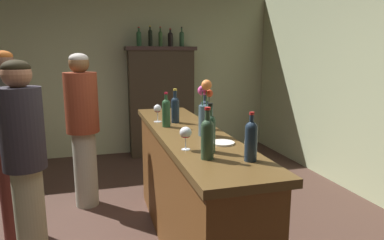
% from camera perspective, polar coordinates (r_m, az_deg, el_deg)
% --- Properties ---
extents(wall_back, '(5.69, 0.12, 2.61)m').
position_cam_1_polar(wall_back, '(5.70, -14.60, 7.31)').
color(wall_back, '#B5BA90').
rests_on(wall_back, ground).
extents(bar_counter, '(0.52, 2.38, 1.03)m').
position_cam_1_polar(bar_counter, '(2.89, -0.54, -11.81)').
color(bar_counter, brown).
rests_on(bar_counter, ground).
extents(display_cabinet, '(1.11, 0.38, 1.76)m').
position_cam_1_polar(display_cabinet, '(5.55, -5.21, 3.46)').
color(display_cabinet, '#35291E').
rests_on(display_cabinet, ground).
extents(wine_bottle_syrah, '(0.07, 0.07, 0.29)m').
position_cam_1_polar(wine_bottle_syrah, '(2.79, 2.20, 1.23)').
color(wine_bottle_syrah, '#222E38').
rests_on(wine_bottle_syrah, bar_counter).
extents(wine_bottle_malbec, '(0.07, 0.07, 0.30)m').
position_cam_1_polar(wine_bottle_malbec, '(2.87, -4.36, 1.44)').
color(wine_bottle_malbec, '#24492A').
rests_on(wine_bottle_malbec, bar_counter).
extents(wine_bottle_chardonnay, '(0.07, 0.07, 0.31)m').
position_cam_1_polar(wine_bottle_chardonnay, '(3.04, -2.85, 2.02)').
color(wine_bottle_chardonnay, '#172431').
rests_on(wine_bottle_chardonnay, bar_counter).
extents(wine_bottle_pinot, '(0.07, 0.07, 0.29)m').
position_cam_1_polar(wine_bottle_pinot, '(1.97, 9.91, -3.19)').
color(wine_bottle_pinot, '#1D2B3A').
rests_on(wine_bottle_pinot, bar_counter).
extents(wine_bottle_merlot, '(0.08, 0.08, 0.31)m').
position_cam_1_polar(wine_bottle_merlot, '(1.98, 2.61, -2.79)').
color(wine_bottle_merlot, '#2E462F').
rests_on(wine_bottle_merlot, bar_counter).
extents(wine_bottle_riesling, '(0.07, 0.07, 0.31)m').
position_cam_1_polar(wine_bottle_riesling, '(2.13, 3.05, -1.85)').
color(wine_bottle_riesling, '#27482F').
rests_on(wine_bottle_riesling, bar_counter).
extents(wine_glass_front, '(0.08, 0.08, 0.15)m').
position_cam_1_polar(wine_glass_front, '(2.17, -1.08, -2.30)').
color(wine_glass_front, white).
rests_on(wine_glass_front, bar_counter).
extents(wine_glass_mid, '(0.07, 0.07, 0.16)m').
position_cam_1_polar(wine_glass_mid, '(3.09, -5.83, 1.74)').
color(wine_glass_mid, white).
rests_on(wine_glass_mid, bar_counter).
extents(flower_arrangement, '(0.11, 0.15, 0.43)m').
position_cam_1_polar(flower_arrangement, '(2.54, 2.30, 1.52)').
color(flower_arrangement, '#3F5865').
rests_on(flower_arrangement, bar_counter).
extents(cheese_plate, '(0.17, 0.17, 0.01)m').
position_cam_1_polar(cheese_plate, '(2.35, 5.14, -3.85)').
color(cheese_plate, white).
rests_on(cheese_plate, bar_counter).
extents(display_bottle_left, '(0.08, 0.08, 0.30)m').
position_cam_1_polar(display_bottle_left, '(5.46, -8.93, 13.51)').
color(display_bottle_left, '#26502E').
rests_on(display_bottle_left, display_cabinet).
extents(display_bottle_midleft, '(0.06, 0.06, 0.32)m').
position_cam_1_polar(display_bottle_midleft, '(5.48, -7.05, 13.70)').
color(display_bottle_midleft, black).
rests_on(display_bottle_midleft, display_cabinet).
extents(display_bottle_center, '(0.06, 0.06, 0.31)m').
position_cam_1_polar(display_bottle_center, '(5.51, -5.34, 13.59)').
color(display_bottle_center, '#2F4F27').
rests_on(display_bottle_center, display_cabinet).
extents(display_bottle_midright, '(0.08, 0.08, 0.28)m').
position_cam_1_polar(display_bottle_midright, '(5.54, -3.67, 13.53)').
color(display_bottle_midright, black).
rests_on(display_bottle_midright, display_cabinet).
extents(display_bottle_right, '(0.07, 0.07, 0.31)m').
position_cam_1_polar(display_bottle_right, '(5.58, -1.75, 13.61)').
color(display_bottle_right, '#2D4F33').
rests_on(display_bottle_right, display_cabinet).
extents(patron_by_cabinet, '(0.37, 0.37, 1.67)m').
position_cam_1_polar(patron_by_cabinet, '(3.32, -28.21, -2.99)').
color(patron_by_cabinet, maroon).
rests_on(patron_by_cabinet, ground).
extents(patron_tall, '(0.30, 0.30, 1.61)m').
position_cam_1_polar(patron_tall, '(2.75, -26.35, -5.74)').
color(patron_tall, '#ABAC8C').
rests_on(patron_tall, ground).
extents(patron_in_grey, '(0.34, 0.34, 1.65)m').
position_cam_1_polar(patron_in_grey, '(3.77, -17.93, -0.61)').
color(patron_in_grey, '#AAAB99').
rests_on(patron_in_grey, ground).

